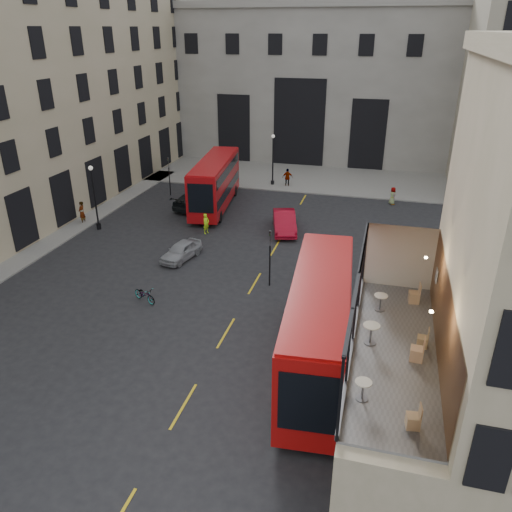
% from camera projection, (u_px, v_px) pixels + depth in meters
% --- Properties ---
extents(ground, '(140.00, 140.00, 0.00)m').
position_uv_depth(ground, '(227.00, 414.00, 21.53)').
color(ground, black).
rests_on(ground, ground).
extents(host_frontage, '(3.00, 11.00, 4.50)m').
position_uv_depth(host_frontage, '(387.00, 400.00, 19.06)').
color(host_frontage, '#BDAB8D').
rests_on(host_frontage, ground).
extents(cafe_floor, '(3.00, 10.00, 0.10)m').
position_uv_depth(cafe_floor, '(394.00, 350.00, 18.10)').
color(cafe_floor, slate).
rests_on(cafe_floor, host_frontage).
extents(gateway, '(35.00, 10.60, 18.00)m').
position_uv_depth(gateway, '(308.00, 80.00, 60.91)').
color(gateway, '#9C9991').
rests_on(gateway, ground).
extents(pavement_far, '(40.00, 12.00, 0.12)m').
position_uv_depth(pavement_far, '(281.00, 175.00, 56.27)').
color(pavement_far, slate).
rests_on(pavement_far, ground).
extents(traffic_light_near, '(0.16, 0.20, 3.80)m').
position_uv_depth(traffic_light_near, '(270.00, 251.00, 31.29)').
color(traffic_light_near, black).
rests_on(traffic_light_near, ground).
extents(traffic_light_far, '(0.16, 0.20, 3.80)m').
position_uv_depth(traffic_light_far, '(169.00, 171.00, 48.63)').
color(traffic_light_far, black).
rests_on(traffic_light_far, ground).
extents(street_lamp_a, '(0.36, 0.36, 5.33)m').
position_uv_depth(street_lamp_a, '(95.00, 201.00, 40.33)').
color(street_lamp_a, black).
rests_on(street_lamp_a, ground).
extents(street_lamp_b, '(0.36, 0.36, 5.33)m').
position_uv_depth(street_lamp_b, '(273.00, 163.00, 51.79)').
color(street_lamp_b, black).
rests_on(street_lamp_b, ground).
extents(bus_near, '(3.58, 11.98, 4.71)m').
position_uv_depth(bus_near, '(319.00, 321.00, 23.42)').
color(bus_near, '#A80C0B').
rests_on(bus_near, ground).
extents(bus_far, '(3.95, 11.40, 4.46)m').
position_uv_depth(bus_far, '(215.00, 181.00, 45.33)').
color(bus_far, '#A20B0E').
rests_on(bus_far, ground).
extents(car_a, '(2.29, 3.99, 1.28)m').
position_uv_depth(car_a, '(181.00, 251.00, 35.73)').
color(car_a, gray).
rests_on(car_a, ground).
extents(car_b, '(3.00, 5.24, 1.63)m').
position_uv_depth(car_b, '(284.00, 222.00, 40.55)').
color(car_b, '#A80A1E').
rests_on(car_b, ground).
extents(car_c, '(3.60, 5.62, 1.52)m').
position_uv_depth(car_c, '(196.00, 200.00, 45.90)').
color(car_c, black).
rests_on(car_c, ground).
extents(bicycle, '(1.92, 1.33, 0.96)m').
position_uv_depth(bicycle, '(145.00, 294.00, 30.21)').
color(bicycle, gray).
rests_on(bicycle, ground).
extents(cyclist, '(0.59, 0.71, 1.68)m').
position_uv_depth(cyclist, '(206.00, 224.00, 40.13)').
color(cyclist, '#B6F519').
rests_on(cyclist, ground).
extents(pedestrian_a, '(0.84, 0.69, 1.58)m').
position_uv_depth(pedestrian_a, '(212.00, 171.00, 55.12)').
color(pedestrian_a, gray).
rests_on(pedestrian_a, ground).
extents(pedestrian_b, '(1.28, 1.18, 1.73)m').
position_uv_depth(pedestrian_b, '(219.00, 187.00, 49.13)').
color(pedestrian_b, gray).
rests_on(pedestrian_b, ground).
extents(pedestrian_c, '(1.19, 0.70, 1.91)m').
position_uv_depth(pedestrian_c, '(288.00, 178.00, 51.98)').
color(pedestrian_c, gray).
rests_on(pedestrian_c, ground).
extents(pedestrian_d, '(0.85, 0.96, 1.66)m').
position_uv_depth(pedestrian_d, '(393.00, 196.00, 46.77)').
color(pedestrian_d, gray).
rests_on(pedestrian_d, ground).
extents(pedestrian_e, '(0.49, 0.72, 1.94)m').
position_uv_depth(pedestrian_e, '(82.00, 213.00, 42.13)').
color(pedestrian_e, gray).
rests_on(pedestrian_e, ground).
extents(cafe_table_near, '(0.53, 0.53, 0.67)m').
position_uv_depth(cafe_table_near, '(363.00, 388.00, 15.46)').
color(cafe_table_near, silver).
rests_on(cafe_table_near, cafe_floor).
extents(cafe_table_mid, '(0.62, 0.62, 0.78)m').
position_uv_depth(cafe_table_mid, '(371.00, 331.00, 18.20)').
color(cafe_table_mid, silver).
rests_on(cafe_table_mid, cafe_floor).
extents(cafe_table_far, '(0.55, 0.55, 0.69)m').
position_uv_depth(cafe_table_far, '(381.00, 300.00, 20.38)').
color(cafe_table_far, white).
rests_on(cafe_table_far, cafe_floor).
extents(cafe_chair_a, '(0.43, 0.43, 0.79)m').
position_uv_depth(cafe_chair_a, '(413.00, 420.00, 14.45)').
color(cafe_chair_a, tan).
rests_on(cafe_chair_a, cafe_floor).
extents(cafe_chair_b, '(0.48, 0.48, 0.90)m').
position_uv_depth(cafe_chair_b, '(417.00, 353.00, 17.37)').
color(cafe_chair_b, tan).
rests_on(cafe_chair_b, cafe_floor).
extents(cafe_chair_c, '(0.39, 0.39, 0.76)m').
position_uv_depth(cafe_chair_c, '(423.00, 341.00, 18.12)').
color(cafe_chair_c, tan).
rests_on(cafe_chair_c, cafe_floor).
extents(cafe_chair_d, '(0.48, 0.48, 0.88)m').
position_uv_depth(cafe_chair_d, '(414.00, 297.00, 21.04)').
color(cafe_chair_d, tan).
rests_on(cafe_chair_d, cafe_floor).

